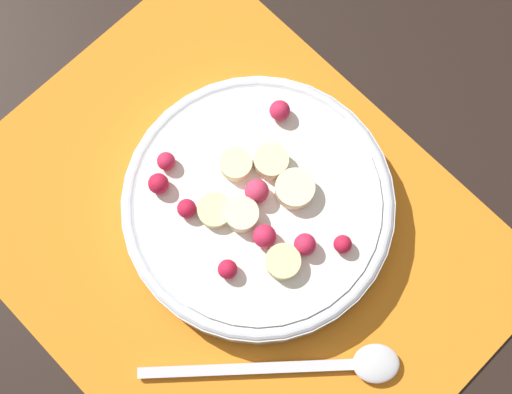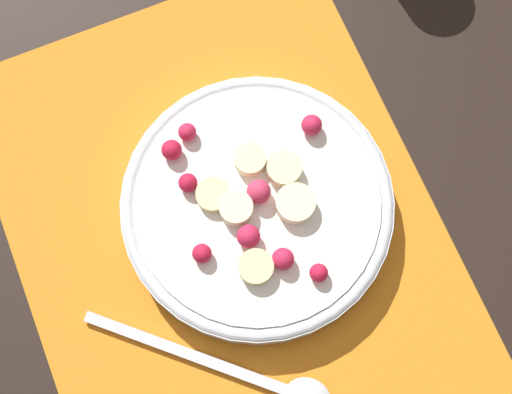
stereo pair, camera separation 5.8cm
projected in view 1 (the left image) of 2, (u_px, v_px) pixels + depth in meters
name	position (u px, v px, depth m)	size (l,w,h in m)	color
ground_plane	(232.00, 237.00, 0.62)	(3.00, 3.00, 0.00)	black
placemat	(232.00, 236.00, 0.62)	(0.45, 0.36, 0.01)	orange
fruit_bowl	(256.00, 203.00, 0.60)	(0.23, 0.23, 0.05)	silver
spoon	(325.00, 366.00, 0.58)	(0.16, 0.17, 0.01)	silver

